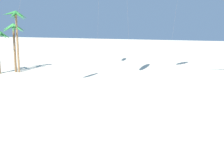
# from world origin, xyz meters

# --- Properties ---
(palm_tree_1) EXTENTS (4.34, 3.91, 8.45)m
(palm_tree_1) POSITION_xyz_m (-21.48, 39.83, 6.95)
(palm_tree_1) COLOR brown
(palm_tree_1) RESTS_ON ground
(palm_tree_2) EXTENTS (3.87, 3.93, 10.60)m
(palm_tree_2) POSITION_xyz_m (-20.80, 39.80, 8.60)
(palm_tree_2) COLOR olive
(palm_tree_2) RESTS_ON ground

